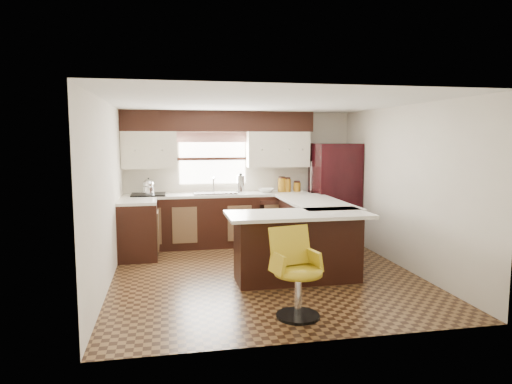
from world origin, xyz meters
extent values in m
plane|color=#49301A|center=(0.00, 0.00, 0.00)|extent=(4.40, 4.40, 0.00)
plane|color=silver|center=(0.00, 0.00, 2.40)|extent=(4.40, 4.40, 0.00)
plane|color=beige|center=(0.00, 2.20, 1.20)|extent=(4.40, 0.00, 4.40)
plane|color=beige|center=(0.00, -2.20, 1.20)|extent=(4.40, 0.00, 4.40)
plane|color=beige|center=(-2.10, 0.00, 1.20)|extent=(0.00, 4.40, 4.40)
plane|color=beige|center=(2.10, 0.00, 1.20)|extent=(0.00, 4.40, 4.40)
cube|color=black|center=(-0.45, 1.90, 0.45)|extent=(3.30, 0.60, 0.90)
cube|color=black|center=(-1.80, 1.25, 0.45)|extent=(0.60, 0.70, 0.90)
cube|color=silver|center=(-0.45, 1.90, 0.92)|extent=(3.30, 0.60, 0.04)
cube|color=silver|center=(-1.80, 1.25, 0.92)|extent=(0.60, 0.70, 0.04)
cube|color=black|center=(-0.40, 2.03, 2.22)|extent=(3.40, 0.35, 0.36)
cube|color=beige|center=(-1.62, 2.03, 1.72)|extent=(0.94, 0.35, 0.64)
cube|color=beige|center=(0.68, 2.03, 1.72)|extent=(1.14, 0.35, 0.64)
cube|color=white|center=(-0.50, 2.18, 1.55)|extent=(1.20, 0.02, 0.90)
cube|color=#D19B93|center=(-0.50, 2.14, 1.94)|extent=(1.30, 0.06, 0.18)
cube|color=#B2B2B7|center=(-0.50, 1.88, 0.96)|extent=(0.75, 0.45, 0.03)
cube|color=black|center=(0.55, 1.61, 0.43)|extent=(0.58, 0.03, 0.78)
cube|color=black|center=(-1.65, 1.88, 0.96)|extent=(0.58, 0.50, 0.02)
cube|color=black|center=(0.90, 0.62, 0.45)|extent=(0.60, 1.95, 0.90)
cube|color=black|center=(0.38, -0.35, 0.45)|extent=(1.65, 0.60, 0.90)
cube|color=silver|center=(0.95, 0.62, 0.92)|extent=(0.84, 1.95, 0.04)
cube|color=silver|center=(0.35, -0.44, 0.92)|extent=(1.89, 0.84, 0.04)
cube|color=black|center=(1.69, 1.73, 0.91)|extent=(0.78, 0.75, 1.83)
cylinder|color=silver|center=(-0.03, 1.90, 1.10)|extent=(0.13, 0.13, 0.32)
imported|color=white|center=(0.44, 1.90, 0.98)|extent=(0.38, 0.38, 0.07)
cylinder|color=#8F6013|center=(0.74, 1.92, 1.07)|extent=(0.14, 0.14, 0.25)
cylinder|color=#8F6013|center=(0.84, 1.92, 1.06)|extent=(0.13, 0.13, 0.23)
cylinder|color=#8F6013|center=(1.03, 1.92, 1.03)|extent=(0.13, 0.13, 0.17)
camera|label=1|loc=(-1.34, -6.14, 1.92)|focal=32.00mm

